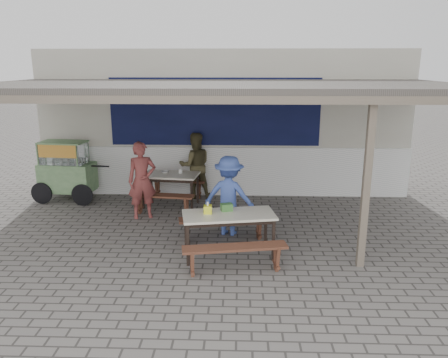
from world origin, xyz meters
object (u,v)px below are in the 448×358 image
object	(u,v)px
vendor_cart	(66,169)
patron_wall_side	(195,165)
bench_right_street	(235,253)
bench_left_street	(163,200)
bench_left_wall	(178,184)
table_right	(229,218)
bench_right_wall	(223,223)
condiment_jar	(180,171)
patron_street_side	(142,180)
condiment_bowl	(165,172)
tissue_box	(208,209)
table_left	(170,177)
donation_box	(227,207)
patron_right_table	(229,196)

from	to	relation	value
vendor_cart	patron_wall_side	world-z (taller)	patron_wall_side
bench_right_street	bench_left_street	bearing A→B (deg)	110.66
bench_left_street	bench_left_wall	xyz separation A→B (m)	(0.15, 1.26, 0.00)
table_right	bench_right_wall	size ratio (longest dim) A/B	0.98
bench_right_street	condiment_jar	distance (m)	3.66
bench_left_street	table_right	xyz separation A→B (m)	(1.47, -2.04, 0.34)
patron_street_side	condiment_bowl	size ratio (longest dim) A/B	9.27
bench_left_street	tissue_box	distance (m)	2.36
bench_left_wall	table_left	bearing A→B (deg)	-90.00
donation_box	bench_right_street	bearing A→B (deg)	-79.10
vendor_cart	patron_wall_side	bearing A→B (deg)	13.24
patron_street_side	bench_right_wall	bearing A→B (deg)	-53.98
condiment_jar	condiment_bowl	size ratio (longest dim) A/B	0.56
bench_right_wall	condiment_jar	bearing A→B (deg)	106.62
table_left	bench_right_street	size ratio (longest dim) A/B	0.80
bench_right_wall	tissue_box	size ratio (longest dim) A/B	12.30
bench_left_street	bench_right_wall	world-z (taller)	same
bench_left_wall	bench_right_street	size ratio (longest dim) A/B	0.83
patron_street_side	condiment_jar	size ratio (longest dim) A/B	16.62
donation_box	condiment_jar	size ratio (longest dim) A/B	1.96
table_right	patron_right_table	size ratio (longest dim) A/B	1.07
table_left	patron_wall_side	world-z (taller)	patron_wall_side
patron_wall_side	donation_box	distance (m)	3.31
patron_street_side	vendor_cart	bearing A→B (deg)	132.48
bench_left_wall	patron_wall_side	world-z (taller)	patron_wall_side
bench_left_street	table_right	bearing A→B (deg)	-47.28
patron_wall_side	condiment_bowl	xyz separation A→B (m)	(-0.62, -0.58, -0.02)
patron_wall_side	condiment_bowl	size ratio (longest dim) A/B	9.10
table_right	condiment_jar	distance (m)	3.00
bench_right_street	donation_box	size ratio (longest dim) A/B	8.65
vendor_cart	table_left	bearing A→B (deg)	-0.88
patron_street_side	tissue_box	bearing A→B (deg)	-69.76
bench_right_wall	tissue_box	bearing A→B (deg)	-120.78
tissue_box	donation_box	distance (m)	0.34
table_left	bench_left_street	distance (m)	0.72
table_left	bench_left_wall	size ratio (longest dim) A/B	0.97
bench_left_wall	table_right	world-z (taller)	table_right
vendor_cart	patron_wall_side	size ratio (longest dim) A/B	1.15
table_left	table_right	bearing A→B (deg)	-55.52
bench_right_wall	tissue_box	xyz separation A→B (m)	(-0.24, -0.62, 0.47)
patron_street_side	donation_box	bearing A→B (deg)	-62.31
patron_wall_side	vendor_cart	bearing A→B (deg)	-5.68
bench_left_street	bench_right_street	size ratio (longest dim) A/B	0.83
bench_left_street	bench_right_wall	xyz separation A→B (m)	(1.36, -1.40, 0.01)
bench_right_street	table_left	bearing A→B (deg)	104.54
condiment_bowl	bench_left_wall	bearing A→B (deg)	68.87
patron_street_side	condiment_bowl	xyz separation A→B (m)	(0.33, 0.91, -0.04)
bench_right_street	condiment_bowl	distance (m)	3.80
patron_street_side	tissue_box	distance (m)	2.38
bench_left_wall	bench_right_street	distance (m)	4.19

